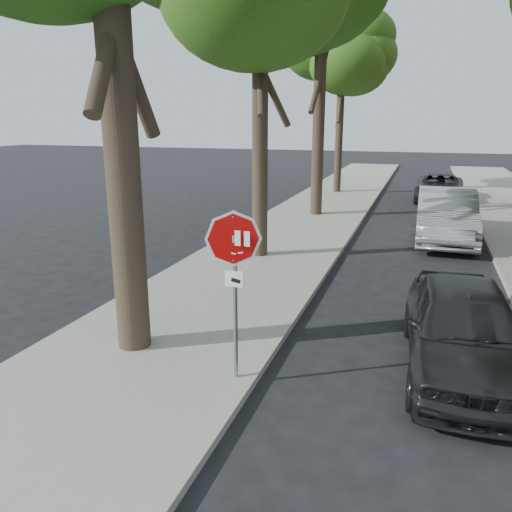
{
  "coord_description": "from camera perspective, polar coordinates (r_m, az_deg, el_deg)",
  "views": [
    {
      "loc": [
        1.8,
        -6.49,
        3.96
      ],
      "look_at": [
        -0.42,
        0.12,
        2.05
      ],
      "focal_mm": 35.0,
      "sensor_mm": 36.0,
      "label": 1
    }
  ],
  "objects": [
    {
      "name": "tree_mid_b",
      "position": [
        21.42,
        7.59,
        26.09
      ],
      "size": [
        5.88,
        5.46,
        10.36
      ],
      "color": "black",
      "rests_on": "sidewalk_left"
    },
    {
      "name": "car_d",
      "position": [
        26.72,
        20.26,
        7.36
      ],
      "size": [
        2.4,
        4.94,
        1.36
      ],
      "primitive_type": "imported",
      "rotation": [
        0.0,
        0.0,
        -0.03
      ],
      "color": "black",
      "rests_on": "ground"
    },
    {
      "name": "stop_sign",
      "position": [
        7.22,
        -2.51,
        -0.87
      ],
      "size": [
        0.76,
        0.34,
        2.61
      ],
      "color": "gray",
      "rests_on": "sidewalk_left"
    },
    {
      "name": "ground",
      "position": [
        7.81,
        2.71,
        -15.14
      ],
      "size": [
        120.0,
        120.0,
        0.0
      ],
      "primitive_type": "plane",
      "color": "black",
      "rests_on": "ground"
    },
    {
      "name": "curb_right",
      "position": [
        19.02,
        24.6,
        2.12
      ],
      "size": [
        0.12,
        55.0,
        0.13
      ],
      "primitive_type": "cube",
      "color": "#9E9384",
      "rests_on": "ground"
    },
    {
      "name": "tree_far",
      "position": [
        28.16,
        9.86,
        21.78
      ],
      "size": [
        5.29,
        4.91,
        9.33
      ],
      "color": "black",
      "rests_on": "sidewalk_left"
    },
    {
      "name": "sidewalk_left",
      "position": [
        19.38,
        5.32,
        3.67
      ],
      "size": [
        4.0,
        55.0,
        0.12
      ],
      "primitive_type": "cube",
      "color": "gray",
      "rests_on": "ground"
    },
    {
      "name": "car_b",
      "position": [
        17.85,
        20.85,
        4.34
      ],
      "size": [
        1.89,
        5.25,
        1.72
      ],
      "primitive_type": "imported",
      "rotation": [
        0.0,
        0.0,
        0.01
      ],
      "color": "#A1A3A9",
      "rests_on": "ground"
    },
    {
      "name": "car_a",
      "position": [
        8.69,
        22.61,
        -7.67
      ],
      "size": [
        1.97,
        4.43,
        1.48
      ],
      "primitive_type": "imported",
      "rotation": [
        0.0,
        0.0,
        0.05
      ],
      "color": "black",
      "rests_on": "ground"
    },
    {
      "name": "curb_left",
      "position": [
        19.03,
        11.35,
        3.23
      ],
      "size": [
        0.12,
        55.0,
        0.13
      ],
      "primitive_type": "cube",
      "color": "#9E9384",
      "rests_on": "ground"
    }
  ]
}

